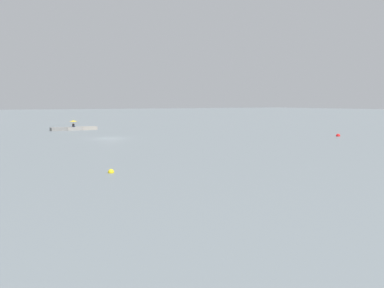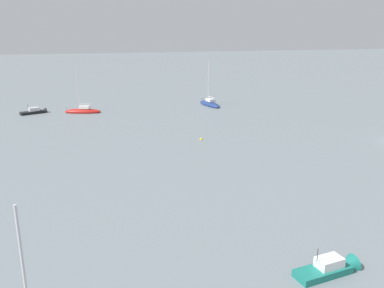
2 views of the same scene
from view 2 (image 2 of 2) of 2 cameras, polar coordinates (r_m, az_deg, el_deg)
name	(u,v)px [view 2 (image 2 of 2)]	position (r m, az deg, el deg)	size (l,w,h in m)	color
sailboat_navy_mid	(210,104)	(91.95, 2.51, 5.70)	(8.44, 3.72, 10.18)	navy
sailboat_red_outer	(83,111)	(86.77, -15.17, 4.51)	(4.07, 7.72, 9.13)	red
motorboat_teal_near	(332,268)	(31.84, 19.19, -16.30)	(2.21, 5.16, 2.80)	#197266
motorboat_black_far	(36,112)	(89.24, -21.23, 4.25)	(3.37, 5.38, 2.90)	black
mooring_buoy_mid	(201,139)	(63.38, 1.30, 0.67)	(0.44, 0.44, 0.44)	yellow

